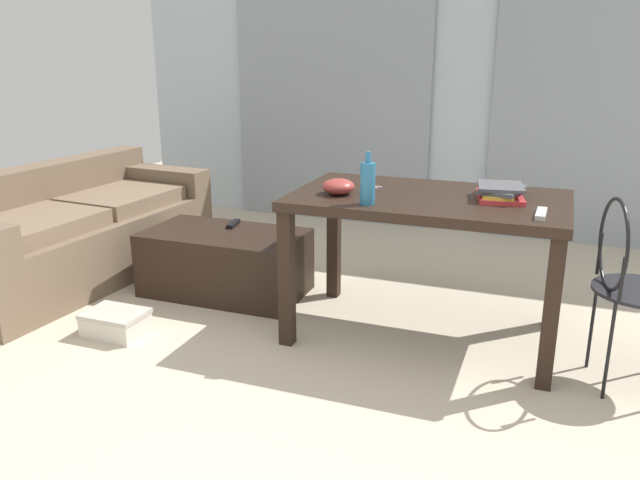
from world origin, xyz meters
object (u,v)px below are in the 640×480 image
(craft_table, at_px, (428,215))
(shoebox, at_px, (116,323))
(couch, at_px, (73,233))
(bowl, at_px, (338,187))
(coffee_table, at_px, (225,262))
(wire_chair, at_px, (627,273))
(tv_remote_primary, at_px, (233,224))
(bottle_near, at_px, (368,183))
(scissors, at_px, (369,186))
(book_stack, at_px, (500,192))
(tv_remote_on_table, at_px, (541,214))

(craft_table, height_order, shoebox, craft_table)
(couch, relative_size, bowl, 12.03)
(craft_table, bearing_deg, coffee_table, 172.48)
(wire_chair, bearing_deg, coffee_table, 170.34)
(tv_remote_primary, bearing_deg, bottle_near, -40.10)
(craft_table, bearing_deg, scissors, 162.39)
(bottle_near, bearing_deg, craft_table, 49.98)
(wire_chair, xyz_separation_m, bowl, (-1.37, 0.08, 0.27))
(wire_chair, bearing_deg, tv_remote_primary, 166.69)
(coffee_table, distance_m, book_stack, 1.74)
(coffee_table, xyz_separation_m, craft_table, (1.28, -0.17, 0.47))
(craft_table, xyz_separation_m, bottle_near, (-0.24, -0.28, 0.21))
(bottle_near, height_order, scissors, bottle_near)
(coffee_table, height_order, bottle_near, bottle_near)
(coffee_table, distance_m, tv_remote_on_table, 1.96)
(couch, bearing_deg, tv_remote_primary, 12.20)
(craft_table, distance_m, scissors, 0.38)
(tv_remote_primary, bearing_deg, wire_chair, -23.72)
(tv_remote_on_table, bearing_deg, book_stack, 128.20)
(tv_remote_on_table, distance_m, shoebox, 2.23)
(bowl, bearing_deg, tv_remote_primary, 152.33)
(tv_remote_on_table, bearing_deg, tv_remote_primary, 164.81)
(shoebox, bearing_deg, coffee_table, 71.50)
(wire_chair, xyz_separation_m, scissors, (-1.27, 0.32, 0.23))
(bottle_near, relative_size, scissors, 2.14)
(wire_chair, xyz_separation_m, book_stack, (-0.58, 0.25, 0.26))
(tv_remote_primary, relative_size, shoebox, 0.53)
(wire_chair, bearing_deg, bottle_near, -176.19)
(coffee_table, xyz_separation_m, wire_chair, (2.21, -0.38, 0.34))
(wire_chair, xyz_separation_m, tv_remote_on_table, (-0.38, -0.02, 0.24))
(tv_remote_primary, bearing_deg, scissors, -22.83)
(tv_remote_on_table, height_order, tv_remote_primary, tv_remote_on_table)
(tv_remote_primary, bearing_deg, craft_table, -24.24)
(wire_chair, distance_m, tv_remote_on_table, 0.45)
(shoebox, bearing_deg, book_stack, 18.64)
(tv_remote_on_table, relative_size, tv_remote_primary, 1.11)
(wire_chair, bearing_deg, scissors, 166.03)
(tv_remote_on_table, xyz_separation_m, tv_remote_primary, (-1.85, 0.54, -0.37))
(bowl, distance_m, scissors, 0.26)
(bowl, bearing_deg, bottle_near, -37.58)
(couch, xyz_separation_m, tv_remote_on_table, (2.93, -0.31, 0.48))
(coffee_table, xyz_separation_m, book_stack, (1.63, -0.12, 0.60))
(coffee_table, relative_size, craft_table, 0.71)
(craft_table, height_order, wire_chair, wire_chair)
(bowl, bearing_deg, shoebox, -157.49)
(coffee_table, height_order, tv_remote_on_table, tv_remote_on_table)
(coffee_table, xyz_separation_m, bowl, (0.85, -0.30, 0.61))
(couch, relative_size, coffee_table, 2.03)
(couch, distance_m, tv_remote_on_table, 2.98)
(bowl, bearing_deg, couch, 173.63)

